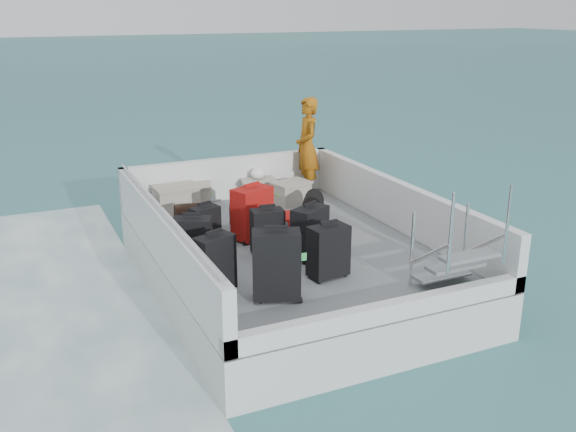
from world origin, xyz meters
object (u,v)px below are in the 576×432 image
Objects in this scene: crate_0 at (177,200)px; suitcase_2 at (205,226)px; crate_1 at (192,197)px; passenger at (307,147)px; suitcase_0 at (215,264)px; suitcase_1 at (193,245)px; suitcase_7 at (310,233)px; suitcase_6 at (328,252)px; suitcase_5 at (252,214)px; crate_3 at (291,193)px; suitcase_8 at (293,224)px; crate_2 at (258,190)px; suitcase_3 at (276,266)px; suitcase_4 at (267,232)px.

suitcase_2 is at bearing -91.45° from crate_0.
crate_1 is 0.35× the size of passenger.
suitcase_1 is (-0.05, 0.70, 0.00)m from suitcase_0.
suitcase_0 is 1.01× the size of suitcase_7.
crate_1 is (-0.77, 2.72, -0.16)m from suitcase_7.
suitcase_6 is 1.10× the size of crate_1.
suitcase_5 is 1.77m from crate_3.
suitcase_8 is (0.62, -0.01, -0.23)m from suitcase_5.
crate_3 is at bearing 18.07° from suitcase_2.
suitcase_0 is at bearing -119.38° from crate_2.
suitcase_2 is at bearing -129.85° from crate_2.
crate_2 is (1.27, 3.69, -0.24)m from suitcase_3.
crate_1 is at bearing 78.94° from suitcase_5.
suitcase_1 is 1.86m from suitcase_8.
passenger is at bearing 22.96° from suitcase_5.
suitcase_3 is 1.35m from suitcase_4.
suitcase_0 is at bearing -128.80° from crate_3.
suitcase_4 is 1.04m from suitcase_6.
suitcase_2 reaches higher than crate_1.
suitcase_0 reaches higher than suitcase_7.
suitcase_8 is 1.79m from crate_2.
suitcase_6 is at bearing -172.85° from suitcase_8.
suitcase_3 is 1.23× the size of suitcase_6.
crate_2 is (0.80, 1.77, -0.21)m from suitcase_5.
suitcase_7 is 0.40× the size of passenger.
suitcase_1 reaches higher than suitcase_8.
suitcase_4 is 0.37× the size of passenger.
suitcase_1 is at bearing 138.49° from suitcase_3.
suitcase_3 reaches higher than crate_0.
suitcase_7 reaches higher than crate_2.
crate_0 is at bearing -155.37° from crate_1.
suitcase_2 is at bearing 106.69° from suitcase_8.
suitcase_7 is at bearing -57.88° from suitcase_2.
suitcase_4 is 1.05× the size of crate_1.
crate_3 is at bearing -6.24° from suitcase_8.
suitcase_2 is 0.33× the size of passenger.
suitcase_1 is 0.41× the size of passenger.
suitcase_2 is (0.35, 1.47, -0.06)m from suitcase_0.
suitcase_4 is 2.44m from crate_1.
suitcase_2 is 0.94× the size of crate_1.
suitcase_2 is 0.98× the size of crate_3.
suitcase_8 is at bearing -113.63° from crate_3.
suitcase_2 is 0.75× the size of suitcase_5.
passenger reaches higher than suitcase_2.
suitcase_4 is (0.63, -0.65, 0.03)m from suitcase_2.
crate_0 is 1.86m from crate_3.
suitcase_3 is at bearing -87.35° from crate_0.
suitcase_4 is at bearing 19.45° from suitcase_0.
suitcase_6 is 3.59m from passenger.
suitcase_5 is (0.04, 0.64, 0.06)m from suitcase_4.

